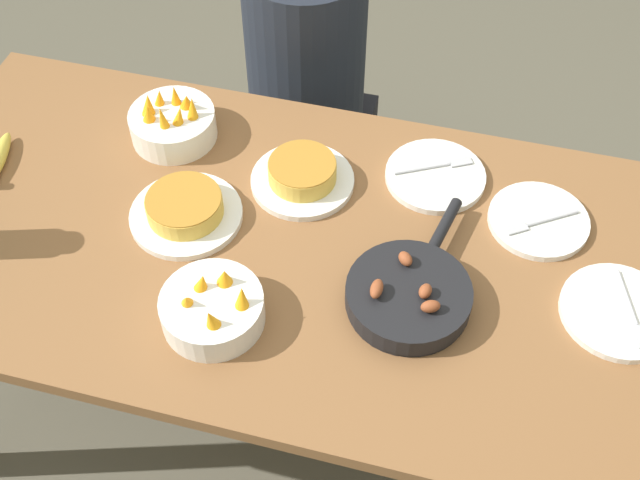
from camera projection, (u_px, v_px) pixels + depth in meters
name	position (u px, v px, depth m)	size (l,w,h in m)	color
ground_plane	(320.00, 420.00, 2.25)	(14.00, 14.00, 0.00)	#565142
dining_table	(320.00, 277.00, 1.73)	(1.88, 0.87, 0.77)	brown
skillet	(409.00, 295.00, 1.55)	(0.25, 0.39, 0.08)	black
frittata_plate_center	(185.00, 210.00, 1.70)	(0.24, 0.24, 0.06)	silver
frittata_plate_side	(302.00, 175.00, 1.76)	(0.23, 0.23, 0.06)	silver
empty_plate_near_front	(538.00, 220.00, 1.70)	(0.21, 0.21, 0.02)	silver
empty_plate_far_left	(435.00, 176.00, 1.78)	(0.22, 0.22, 0.02)	silver
empty_plate_far_right	(619.00, 312.00, 1.55)	(0.23, 0.23, 0.02)	silver
fruit_bowl_mango	(173.00, 123.00, 1.84)	(0.20, 0.20, 0.12)	silver
fruit_bowl_citrus	(213.00, 308.00, 1.52)	(0.20, 0.20, 0.11)	silver
person_figure	(307.00, 111.00, 2.35)	(0.36, 0.36, 1.19)	black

